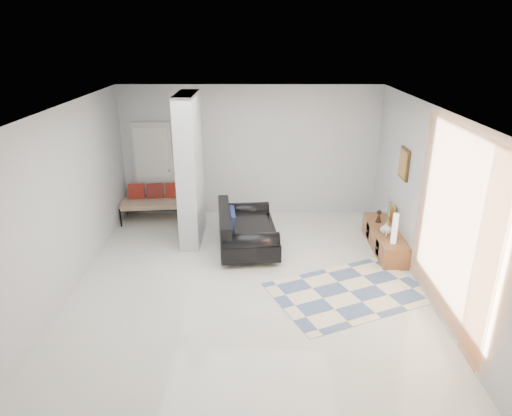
{
  "coord_description": "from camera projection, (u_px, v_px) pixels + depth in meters",
  "views": [
    {
      "loc": [
        0.15,
        -6.55,
        3.81
      ],
      "look_at": [
        0.13,
        0.6,
        1.03
      ],
      "focal_mm": 32.0,
      "sensor_mm": 36.0,
      "label": 1
    }
  ],
  "objects": [
    {
      "name": "floor",
      "position": [
        248.0,
        280.0,
        7.48
      ],
      "size": [
        6.0,
        6.0,
        0.0
      ],
      "primitive_type": "plane",
      "color": "beige",
      "rests_on": "ground"
    },
    {
      "name": "ceiling",
      "position": [
        247.0,
        107.0,
        6.47
      ],
      "size": [
        6.0,
        6.0,
        0.0
      ],
      "primitive_type": "plane",
      "rotation": [
        3.14,
        0.0,
        0.0
      ],
      "color": "white",
      "rests_on": "wall_back"
    },
    {
      "name": "wall_back",
      "position": [
        250.0,
        152.0,
        9.77
      ],
      "size": [
        6.0,
        0.0,
        6.0
      ],
      "primitive_type": "plane",
      "rotation": [
        1.57,
        0.0,
        0.0
      ],
      "color": "#B9BCBE",
      "rests_on": "ground"
    },
    {
      "name": "wall_front",
      "position": [
        240.0,
        312.0,
        4.18
      ],
      "size": [
        6.0,
        0.0,
        6.0
      ],
      "primitive_type": "plane",
      "rotation": [
        -1.57,
        0.0,
        0.0
      ],
      "color": "#B9BCBE",
      "rests_on": "ground"
    },
    {
      "name": "wall_left",
      "position": [
        68.0,
        200.0,
        6.99
      ],
      "size": [
        0.0,
        6.0,
        6.0
      ],
      "primitive_type": "plane",
      "rotation": [
        1.57,
        0.0,
        1.57
      ],
      "color": "#B9BCBE",
      "rests_on": "ground"
    },
    {
      "name": "wall_right",
      "position": [
        427.0,
        200.0,
        6.97
      ],
      "size": [
        0.0,
        6.0,
        6.0
      ],
      "primitive_type": "plane",
      "rotation": [
        1.57,
        0.0,
        -1.57
      ],
      "color": "#B9BCBE",
      "rests_on": "ground"
    },
    {
      "name": "partition_column",
      "position": [
        190.0,
        170.0,
        8.47
      ],
      "size": [
        0.35,
        1.2,
        2.8
      ],
      "primitive_type": "cube",
      "color": "#B4B9BC",
      "rests_on": "floor"
    },
    {
      "name": "hallway_door",
      "position": [
        154.0,
        169.0,
        9.88
      ],
      "size": [
        0.85,
        0.06,
        2.04
      ],
      "primitive_type": "cube",
      "color": "beige",
      "rests_on": "floor"
    },
    {
      "name": "curtain",
      "position": [
        452.0,
        227.0,
        5.88
      ],
      "size": [
        0.0,
        2.55,
        2.55
      ],
      "primitive_type": "plane",
      "rotation": [
        1.57,
        0.0,
        1.57
      ],
      "color": "orange",
      "rests_on": "wall_right"
    },
    {
      "name": "wall_art",
      "position": [
        404.0,
        164.0,
        7.95
      ],
      "size": [
        0.04,
        0.45,
        0.55
      ],
      "primitive_type": "cube",
      "color": "#3E2811",
      "rests_on": "wall_right"
    },
    {
      "name": "media_console",
      "position": [
        384.0,
        239.0,
        8.48
      ],
      "size": [
        0.45,
        1.69,
        0.8
      ],
      "color": "brown",
      "rests_on": "floor"
    },
    {
      "name": "loveseat",
      "position": [
        244.0,
        231.0,
        8.47
      ],
      "size": [
        1.2,
        1.85,
        0.76
      ],
      "rotation": [
        0.0,
        0.0,
        0.1
      ],
      "color": "silver",
      "rests_on": "floor"
    },
    {
      "name": "daybed",
      "position": [
        161.0,
        200.0,
        9.79
      ],
      "size": [
        1.76,
        0.89,
        0.77
      ],
      "rotation": [
        0.0,
        0.0,
        0.1
      ],
      "color": "black",
      "rests_on": "floor"
    },
    {
      "name": "area_rug",
      "position": [
        350.0,
        292.0,
        7.12
      ],
      "size": [
        2.76,
        2.37,
        0.01
      ],
      "primitive_type": "cube",
      "rotation": [
        0.0,
        0.0,
        0.42
      ],
      "color": "beige",
      "rests_on": "floor"
    },
    {
      "name": "cylinder_lamp",
      "position": [
        395.0,
        229.0,
        7.77
      ],
      "size": [
        0.1,
        0.1,
        0.54
      ],
      "primitive_type": "cylinder",
      "color": "white",
      "rests_on": "media_console"
    },
    {
      "name": "bronze_figurine",
      "position": [
        379.0,
        216.0,
        8.67
      ],
      "size": [
        0.14,
        0.14,
        0.24
      ],
      "primitive_type": null,
      "rotation": [
        0.0,
        0.0,
        -0.14
      ],
      "color": "#301E15",
      "rests_on": "media_console"
    },
    {
      "name": "vase",
      "position": [
        386.0,
        228.0,
        8.18
      ],
      "size": [
        0.22,
        0.22,
        0.22
      ],
      "primitive_type": "imported",
      "rotation": [
        0.0,
        0.0,
        -0.05
      ],
      "color": "silver",
      "rests_on": "media_console"
    }
  ]
}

